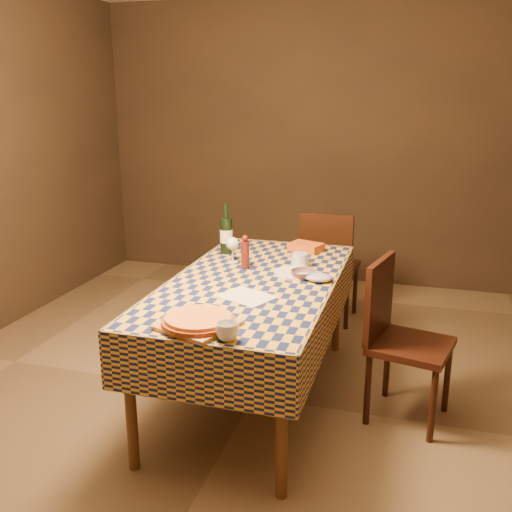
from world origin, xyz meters
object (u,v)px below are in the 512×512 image
(dining_table, at_px, (254,292))
(bowl, at_px, (303,274))
(cutting_board, at_px, (199,325))
(chair_right, at_px, (397,331))
(wine_bottle, at_px, (226,235))
(chair_far, at_px, (328,261))
(white_plate, at_px, (296,273))
(pizza, at_px, (198,320))

(dining_table, relative_size, bowl, 12.44)
(dining_table, relative_size, cutting_board, 6.00)
(chair_right, bearing_deg, wine_bottle, 159.13)
(dining_table, bearing_deg, chair_far, 80.49)
(chair_right, bearing_deg, dining_table, -176.03)
(bowl, xyz_separation_m, white_plate, (-0.06, 0.06, -0.02))
(bowl, distance_m, wine_bottle, 0.74)
(wine_bottle, bearing_deg, pizza, -76.64)
(chair_far, bearing_deg, chair_right, -64.98)
(wine_bottle, relative_size, chair_far, 0.36)
(wine_bottle, bearing_deg, chair_far, 56.11)
(white_plate, bearing_deg, wine_bottle, 149.23)
(white_plate, relative_size, chair_right, 0.28)
(pizza, bearing_deg, chair_far, 82.61)
(wine_bottle, height_order, white_plate, wine_bottle)
(cutting_board, bearing_deg, chair_right, 42.48)
(chair_right, bearing_deg, white_plate, 169.31)
(dining_table, bearing_deg, white_plate, 39.29)
(cutting_board, height_order, chair_right, chair_right)
(wine_bottle, xyz_separation_m, white_plate, (0.56, -0.33, -0.12))
(dining_table, xyz_separation_m, chair_far, (0.23, 1.35, -0.17))
(white_plate, bearing_deg, chair_far, 89.34)
(pizza, height_order, bowl, pizza)
(white_plate, bearing_deg, cutting_board, -105.72)
(bowl, bearing_deg, pizza, -110.35)
(pizza, bearing_deg, wine_bottle, 103.36)
(dining_table, distance_m, pizza, 0.76)
(chair_far, relative_size, chair_right, 1.00)
(white_plate, height_order, chair_far, chair_far)
(bowl, distance_m, white_plate, 0.09)
(bowl, bearing_deg, chair_far, 92.11)
(pizza, distance_m, chair_right, 1.22)
(chair_far, bearing_deg, wine_bottle, -123.89)
(cutting_board, height_order, pizza, pizza)
(cutting_board, relative_size, chair_right, 0.33)
(cutting_board, distance_m, wine_bottle, 1.29)
(dining_table, height_order, wine_bottle, wine_bottle)
(pizza, distance_m, wine_bottle, 1.29)
(white_plate, distance_m, chair_right, 0.68)
(cutting_board, bearing_deg, dining_table, 86.48)
(pizza, bearing_deg, cutting_board, 90.00)
(chair_right, bearing_deg, chair_far, 115.02)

